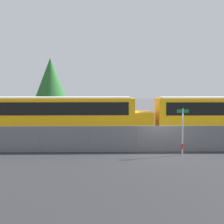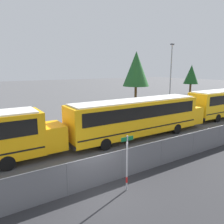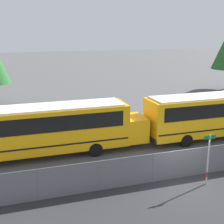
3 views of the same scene
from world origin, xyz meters
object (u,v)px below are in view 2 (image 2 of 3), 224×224
light_pole (171,73)px  tree_2 (191,75)px  tree_0 (136,69)px  street_sign (127,162)px  school_bus_2 (140,115)px

light_pole → tree_2: bearing=28.5°
light_pole → tree_0: light_pole is taller
light_pole → tree_0: (-0.99, 7.05, 0.64)m
street_sign → tree_2: size_ratio=0.43×
school_bus_2 → tree_0: tree_0 is taller
tree_2 → street_sign: bearing=-145.9°
school_bus_2 → tree_2: size_ratio=2.11×
school_bus_2 → tree_0: (12.56, 16.19, 3.79)m
street_sign → light_pole: bearing=38.3°
tree_0 → tree_2: (17.05, 1.67, -1.28)m
light_pole → tree_2: (16.06, 8.72, -0.64)m
street_sign → tree_0: bearing=50.5°
street_sign → light_pole: light_pole is taller
school_bus_2 → light_pole: size_ratio=1.47×
street_sign → tree_0: 29.38m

